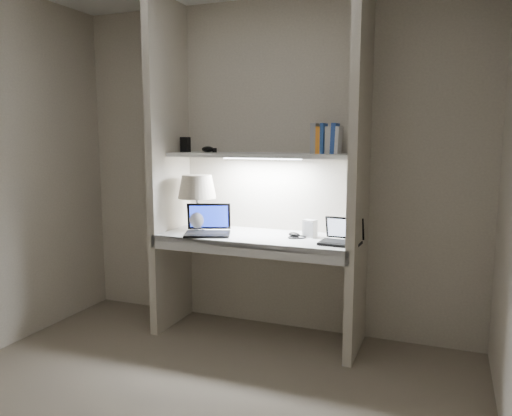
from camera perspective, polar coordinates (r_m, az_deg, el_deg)
The scene contains 17 objects.
back_wall at distance 3.84m, azimuth 1.62°, elevation 4.67°, with size 3.20×0.01×2.50m, color beige.
alcove_panel_left at distance 3.91m, azimuth -9.93°, elevation 4.61°, with size 0.06×0.55×2.50m, color beige.
alcove_panel_right at distance 3.39m, azimuth 11.74°, elevation 4.03°, with size 0.06×0.55×2.50m, color beige.
desk at distance 3.65m, azimuth 0.13°, elevation -3.43°, with size 1.40×0.55×0.04m, color white.
desk_apron at distance 3.43m, azimuth -1.44°, elevation -4.74°, with size 1.46×0.03×0.10m, color silver.
shelf at distance 3.67m, azimuth 0.67°, elevation 6.06°, with size 1.40×0.36×0.03m, color silver.
strip_light at distance 3.67m, azimuth 0.67°, elevation 5.72°, with size 0.60×0.04×0.01m, color white.
table_lamp at distance 3.81m, azimuth -6.75°, elevation 1.68°, with size 0.29×0.29×0.43m.
laptop_main at distance 3.70m, azimuth -5.51°, elevation -2.20°, with size 0.41×0.38×0.22m.
laptop_netbook at distance 3.42m, azimuth 9.76°, elevation -3.35°, with size 0.28×0.25×0.17m.
speaker at distance 3.60m, azimuth 6.18°, elevation -2.33°, with size 0.09×0.06×0.13m, color silver.
mouse at distance 3.59m, azimuth 4.39°, elevation -3.06°, with size 0.09×0.06×0.03m, color black.
cable_coil at distance 3.57m, azimuth 4.93°, elevation -3.32°, with size 0.10×0.10×0.01m, color black.
sticky_note at distance 3.93m, azimuth -6.87°, elevation -2.36°, with size 0.08×0.08×0.00m, color yellow.
book_row at distance 3.57m, azimuth 8.01°, elevation 7.78°, with size 0.20×0.14×0.21m.
shelf_box at distance 3.95m, azimuth -8.08°, elevation 7.19°, with size 0.07×0.05×0.12m, color black.
shelf_gadget at distance 3.84m, azimuth -5.53°, elevation 6.70°, with size 0.11×0.08×0.05m, color black.
Camera 1 is at (1.29, -2.11, 1.49)m, focal length 35.00 mm.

